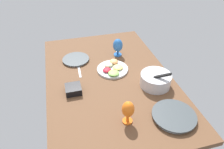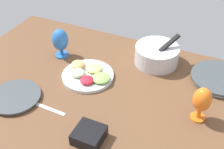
% 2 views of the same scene
% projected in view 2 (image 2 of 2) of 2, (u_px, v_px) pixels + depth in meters
% --- Properties ---
extents(ground_plane, '(1.60, 1.04, 0.04)m').
position_uv_depth(ground_plane, '(99.00, 91.00, 1.50)').
color(ground_plane, brown).
extents(dinner_plate_left, '(0.25, 0.25, 0.02)m').
position_uv_depth(dinner_plate_left, '(15.00, 97.00, 1.42)').
color(dinner_plate_left, silver).
rests_on(dinner_plate_left, ground_plane).
extents(dinner_plate_right, '(0.30, 0.30, 0.03)m').
position_uv_depth(dinner_plate_right, '(220.00, 79.00, 1.53)').
color(dinner_plate_right, silver).
rests_on(dinner_plate_right, ground_plane).
extents(mixing_bowl, '(0.24, 0.24, 0.17)m').
position_uv_depth(mixing_bowl, '(157.00, 54.00, 1.63)').
color(mixing_bowl, silver).
rests_on(mixing_bowl, ground_plane).
extents(fruit_platter, '(0.27, 0.27, 0.05)m').
position_uv_depth(fruit_platter, '(88.00, 74.00, 1.55)').
color(fruit_platter, silver).
rests_on(fruit_platter, ground_plane).
extents(hurricane_glass_blue, '(0.09, 0.09, 0.17)m').
position_uv_depth(hurricane_glass_blue, '(60.00, 41.00, 1.66)').
color(hurricane_glass_blue, '#2A68B8').
rests_on(hurricane_glass_blue, ground_plane).
extents(hurricane_glass_orange, '(0.08, 0.08, 0.17)m').
position_uv_depth(hurricane_glass_orange, '(202.00, 101.00, 1.26)').
color(hurricane_glass_orange, orange).
rests_on(hurricane_glass_orange, ground_plane).
extents(square_bowl_black, '(0.12, 0.12, 0.05)m').
position_uv_depth(square_bowl_black, '(89.00, 135.00, 1.21)').
color(square_bowl_black, black).
rests_on(square_bowl_black, ground_plane).
extents(fork_by_left_plate, '(0.18, 0.02, 0.01)m').
position_uv_depth(fork_by_left_plate, '(49.00, 109.00, 1.37)').
color(fork_by_left_plate, silver).
rests_on(fork_by_left_plate, ground_plane).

